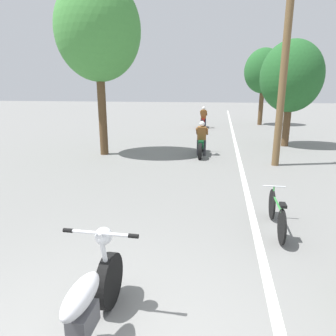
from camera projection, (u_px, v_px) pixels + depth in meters
lane_stripe_edge at (236, 146)px, 14.13m from camera, size 0.14×48.00×0.01m
utility_pole at (284, 69)px, 9.68m from camera, size 1.10×0.24×6.28m
roadside_tree_right_near at (291, 77)px, 13.26m from camera, size 2.72×2.45×4.70m
roadside_tree_right_far at (264, 71)px, 21.41m from camera, size 2.73×2.46×5.42m
roadside_tree_left at (98, 31)px, 11.08m from camera, size 3.21×2.89×6.55m
motorcycle_foreground at (85, 311)px, 2.97m from camera, size 0.87×2.09×1.08m
motorcycle_rider_lead at (202, 142)px, 11.97m from camera, size 0.50×2.09×1.37m
motorcycle_rider_far at (203, 120)px, 20.39m from camera, size 0.50×2.09×1.46m
bicycle_parked at (277, 213)px, 5.60m from camera, size 0.44×1.68×0.72m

